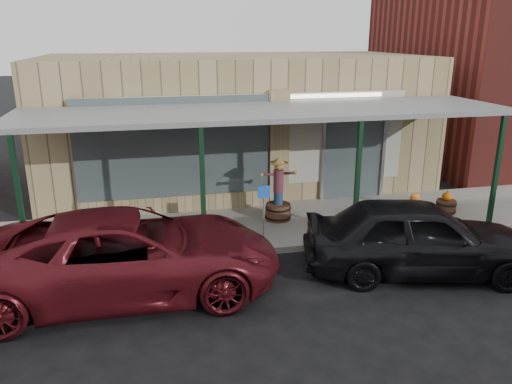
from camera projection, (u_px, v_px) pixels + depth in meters
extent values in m
plane|color=black|center=(311.00, 295.00, 9.68)|extent=(120.00, 120.00, 0.00)
cube|color=gray|center=(267.00, 226.00, 13.01)|extent=(40.00, 3.20, 0.15)
cube|color=tan|center=(234.00, 120.00, 16.67)|extent=(12.00, 6.00, 4.20)
cube|color=#4A575B|center=(175.00, 149.00, 13.34)|extent=(5.20, 0.06, 2.80)
cube|color=#4A575B|center=(353.00, 153.00, 14.68)|extent=(1.80, 0.06, 2.80)
cube|color=tan|center=(278.00, 151.00, 14.06)|extent=(0.55, 0.30, 3.40)
cube|color=tan|center=(177.00, 204.00, 13.85)|extent=(5.20, 0.30, 0.50)
cube|color=#A9A495|center=(254.00, 141.00, 13.89)|extent=(9.00, 0.02, 2.60)
cube|color=white|center=(254.00, 98.00, 13.50)|extent=(7.50, 0.03, 0.10)
cube|color=slate|center=(268.00, 111.00, 12.11)|extent=(12.00, 3.00, 0.12)
cube|color=black|center=(20.00, 205.00, 10.05)|extent=(0.10, 0.10, 2.95)
cube|color=black|center=(203.00, 193.00, 10.83)|extent=(0.10, 0.10, 2.95)
cube|color=black|center=(357.00, 182.00, 11.59)|extent=(0.10, 0.10, 2.95)
cube|color=black|center=(496.00, 173.00, 12.37)|extent=(0.10, 0.10, 2.95)
cylinder|color=#543221|center=(278.00, 212.00, 13.17)|extent=(0.77, 0.77, 0.43)
cylinder|color=navy|center=(278.00, 198.00, 13.06)|extent=(0.28, 0.28, 0.33)
cylinder|color=maroon|center=(278.00, 181.00, 12.92)|extent=(0.31, 0.31, 0.60)
sphere|color=gold|center=(279.00, 166.00, 12.79)|extent=(0.24, 0.24, 0.24)
cone|color=gold|center=(279.00, 160.00, 12.75)|extent=(0.39, 0.39, 0.15)
cylinder|color=#543221|center=(446.00, 206.00, 13.70)|extent=(0.60, 0.60, 0.35)
ellipsoid|color=#D64F0D|center=(447.00, 196.00, 13.61)|extent=(0.28, 0.28, 0.23)
cylinder|color=#4C471E|center=(448.00, 192.00, 13.57)|extent=(0.03, 0.03, 0.05)
cylinder|color=gray|center=(264.00, 220.00, 11.62)|extent=(0.04, 0.04, 1.10)
cube|color=blue|center=(264.00, 192.00, 11.41)|extent=(0.29, 0.03, 0.29)
imported|color=black|center=(419.00, 237.00, 10.39)|extent=(5.04, 2.96, 1.61)
ellipsoid|color=orange|center=(415.00, 210.00, 11.21)|extent=(0.30, 0.25, 0.39)
sphere|color=orange|center=(415.00, 198.00, 11.16)|extent=(0.22, 0.22, 0.22)
cylinder|color=#1A7726|center=(415.00, 204.00, 11.16)|extent=(0.15, 0.15, 0.02)
imported|color=#551118|center=(129.00, 254.00, 9.57)|extent=(5.86, 2.75, 1.62)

